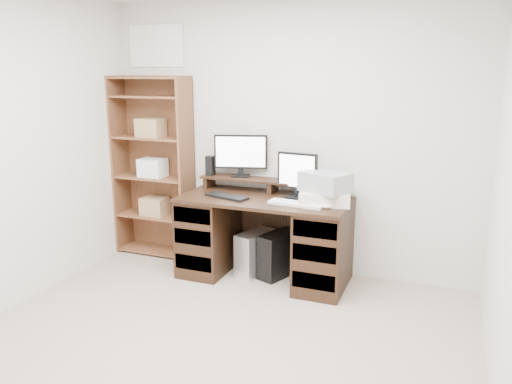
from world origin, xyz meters
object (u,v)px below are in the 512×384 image
Objects in this scene: printer at (325,198)px; tower_silver at (255,253)px; monitor_small at (297,174)px; tower_black at (279,255)px; desk at (265,236)px; bookshelf at (154,165)px; monitor_wide at (241,153)px.

printer reaches higher than tower_silver.
monitor_small is 0.90× the size of tower_black.
tower_black is (0.22, 0.03, 0.00)m from tower_silver.
printer is 0.89m from tower_silver.
tower_black is (0.11, 0.07, -0.18)m from desk.
desk is 0.83× the size of bookshelf.
monitor_wide is at bearing 173.17° from monitor_small.
tower_black reaches higher than tower_silver.
monitor_small reaches higher than printer.
monitor_wide is 0.96m from printer.
tower_black is at bearing 158.68° from printer.
tower_silver is (0.23, -0.20, -0.89)m from monitor_wide.
printer is at bearing -32.25° from monitor_wide.
bookshelf is at bearing -171.40° from tower_silver.
bookshelf reaches higher than printer.
tower_silver is at bearing -164.17° from monitor_small.
monitor_wide is at bearing 155.00° from tower_silver.
tower_black is at bearing 23.89° from tower_silver.
printer is at bearing -0.11° from desk.
bookshelf reaches higher than tower_silver.
monitor_wide is 0.94m from tower_silver.
monitor_small is at bearing -29.76° from monitor_wide.
desk is 3.74× the size of monitor_small.
monitor_small is at bearing 21.87° from desk.
tower_silver is 1.37m from bookshelf.
monitor_wide is 1.09× the size of tower_black.
bookshelf is (-0.93, -0.03, -0.17)m from monitor_wide.
desk is at bearing -52.88° from monitor_wide.
tower_silver is (-0.65, 0.05, -0.60)m from printer.
bookshelf reaches higher than monitor_small.
monitor_wide reaches higher than printer.
printer is 1.83m from bookshelf.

